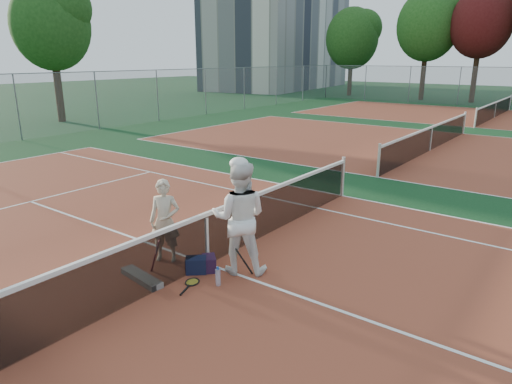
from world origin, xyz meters
TOP-DOWN VIEW (x-y plane):
  - ground at (0.00, 0.00)m, footprint 130.00×130.00m
  - court_main at (0.00, 0.00)m, footprint 23.77×10.97m
  - court_far_a at (0.00, 13.50)m, footprint 23.77×10.97m
  - court_far_b at (0.00, 27.00)m, footprint 23.77×10.97m
  - net_main at (0.00, 0.00)m, footprint 0.10×10.98m
  - net_far_a at (0.00, 13.50)m, footprint 0.10×10.98m
  - net_far_b at (0.00, 27.00)m, footprint 0.10×10.98m
  - fence_left at (-16.00, 6.75)m, footprint 0.06×54.50m
  - apartment_block at (-28.00, 44.00)m, footprint 12.96×23.18m
  - player_a at (-0.76, -0.31)m, footprint 0.68×0.62m
  - player_b at (0.64, 0.16)m, footprint 1.24×1.17m
  - racket_red at (-0.53, -0.73)m, footprint 0.33×0.32m
  - racket_black_held at (0.76, -0.00)m, footprint 0.41×0.42m
  - racket_spare at (0.28, -0.70)m, footprint 0.46×0.66m
  - sports_bag_navy at (0.07, -0.37)m, footprint 0.44×0.43m
  - sports_bag_purple at (0.19, -0.17)m, footprint 0.40×0.40m
  - net_cover_canvas at (-0.48, -1.16)m, footprint 1.02×0.36m
  - water_bottle at (0.70, -0.50)m, footprint 0.09×0.09m
  - tree_back_0 at (-15.44, 37.98)m, footprint 5.15×5.15m
  - tree_back_1 at (-7.98, 37.35)m, footprint 5.35×5.35m
  - tree_back_maroon at (-3.64, 37.26)m, footprint 4.93×4.93m
  - tree_left_1 at (-20.47, 9.37)m, footprint 4.38×4.38m

SIDE VIEW (x-z plane):
  - ground at x=0.00m, z-range 0.00..0.00m
  - court_main at x=0.00m, z-range 0.00..0.01m
  - court_far_a at x=0.00m, z-range 0.00..0.01m
  - court_far_b at x=0.00m, z-range 0.00..0.01m
  - racket_spare at x=0.28m, z-range 0.00..0.03m
  - net_cover_canvas at x=-0.48m, z-range 0.00..0.11m
  - sports_bag_purple at x=0.19m, z-range 0.00..0.27m
  - sports_bag_navy at x=0.07m, z-range 0.00..0.29m
  - water_bottle at x=0.70m, z-range 0.00..0.30m
  - racket_black_held at x=0.76m, z-range 0.00..0.53m
  - racket_red at x=-0.53m, z-range 0.00..0.58m
  - net_main at x=0.00m, z-range 0.00..1.02m
  - net_far_a at x=0.00m, z-range 0.00..1.02m
  - net_far_b at x=0.00m, z-range 0.00..1.02m
  - player_a at x=-0.76m, z-range 0.00..1.57m
  - player_b at x=0.64m, z-range 0.00..2.03m
  - fence_left at x=-16.00m, z-range 0.00..3.00m
  - tree_left_1 at x=-20.47m, z-range 1.44..9.41m
  - tree_back_0 at x=-15.44m, z-range 1.26..9.73m
  - tree_back_1 at x=-7.98m, z-range 1.64..11.13m
  - tree_back_maroon at x=-3.64m, z-range 1.76..11.01m
  - apartment_block at x=-28.00m, z-range 0.00..15.00m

